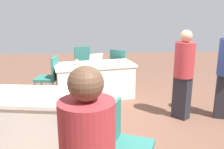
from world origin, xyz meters
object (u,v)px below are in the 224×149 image
(table_mid_left, at_px, (41,120))
(chair_aisle, at_px, (81,61))
(chair_tucked_left, at_px, (50,75))
(person_presenter, at_px, (184,71))
(scissors_red, at_px, (109,63))
(yarn_ball, at_px, (77,62))
(laptop_silver, at_px, (98,61))
(chair_tucked_right, at_px, (125,141))
(table_foreground, at_px, (95,80))
(chair_near_front, at_px, (120,65))

(table_mid_left, distance_m, chair_aisle, 3.30)
(chair_tucked_left, bearing_deg, person_presenter, -106.68)
(chair_tucked_left, xyz_separation_m, scissors_red, (-1.28, -0.10, 0.22))
(chair_tucked_left, xyz_separation_m, yarn_ball, (-0.59, 0.01, 0.28))
(person_presenter, bearing_deg, table_mid_left, -110.24)
(table_mid_left, xyz_separation_m, laptop_silver, (-0.84, -2.01, 0.42))
(table_mid_left, distance_m, chair_tucked_left, 1.90)
(chair_tucked_right, height_order, chair_aisle, chair_aisle)
(chair_tucked_left, relative_size, scissors_red, 5.24)
(chair_tucked_left, bearing_deg, table_foreground, -77.65)
(chair_tucked_left, xyz_separation_m, chair_tucked_right, (-1.28, 2.82, 0.00))
(scissors_red, bearing_deg, chair_tucked_right, 84.59)
(table_mid_left, xyz_separation_m, chair_tucked_left, (0.20, -1.88, 0.16))
(table_foreground, height_order, yarn_ball, yarn_ball)
(chair_aisle, bearing_deg, person_presenter, -70.76)
(table_mid_left, relative_size, scissors_red, 9.17)
(scissors_red, bearing_deg, yarn_ball, 3.71)
(chair_aisle, bearing_deg, chair_near_front, -46.31)
(laptop_silver, relative_size, yarn_ball, 3.47)
(table_foreground, distance_m, chair_tucked_left, 0.97)
(person_presenter, bearing_deg, yarn_ball, -158.68)
(table_foreground, bearing_deg, yarn_ball, 13.93)
(person_presenter, xyz_separation_m, scissors_red, (1.21, -1.22, -0.11))
(chair_tucked_right, relative_size, yarn_ball, 8.13)
(chair_tucked_left, bearing_deg, chair_tucked_right, -148.05)
(chair_tucked_right, bearing_deg, table_mid_left, -108.02)
(chair_tucked_right, distance_m, person_presenter, 2.11)
(chair_tucked_left, distance_m, chair_aisle, 1.52)
(chair_near_front, distance_m, laptop_silver, 0.95)
(yarn_ball, bearing_deg, scissors_red, -171.05)
(chair_tucked_left, bearing_deg, chair_near_front, -54.37)
(chair_aisle, relative_size, laptop_silver, 2.38)
(table_foreground, bearing_deg, chair_aisle, -74.84)
(person_presenter, xyz_separation_m, laptop_silver, (1.46, -1.26, -0.07))
(person_presenter, bearing_deg, chair_tucked_right, -74.35)
(table_foreground, distance_m, yarn_ball, 0.58)
(chair_tucked_left, height_order, laptop_silver, laptop_silver)
(table_mid_left, distance_m, laptop_silver, 2.22)
(table_mid_left, xyz_separation_m, chair_tucked_right, (-1.08, 0.93, 0.16))
(laptop_silver, bearing_deg, chair_tucked_left, -15.50)
(chair_aisle, bearing_deg, table_foreground, -92.58)
(chair_near_front, distance_m, chair_tucked_right, 3.68)
(table_foreground, distance_m, person_presenter, 2.02)
(table_mid_left, bearing_deg, yarn_ball, -101.80)
(chair_tucked_left, bearing_deg, laptop_silver, -75.32)
(table_mid_left, relative_size, laptop_silver, 4.08)
(chair_near_front, relative_size, person_presenter, 0.61)
(chair_tucked_right, relative_size, scissors_red, 5.26)
(laptop_silver, height_order, yarn_ball, laptop_silver)
(table_foreground, xyz_separation_m, yarn_ball, (0.37, 0.09, 0.44))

